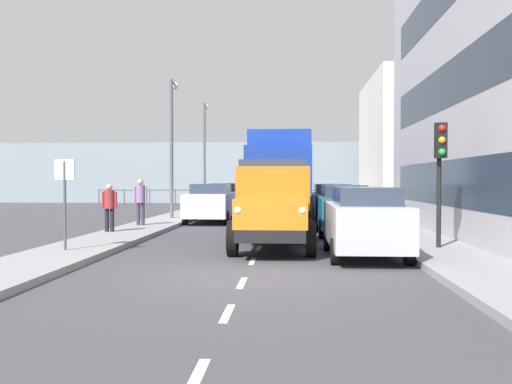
% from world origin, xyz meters
% --- Properties ---
extents(ground_plane, '(80.00, 80.00, 0.00)m').
position_xyz_m(ground_plane, '(0.00, -10.89, 0.00)').
color(ground_plane, '#423F44').
extents(sidewalk_left, '(2.02, 41.98, 0.15)m').
position_xyz_m(sidewalk_left, '(-4.64, -10.89, 0.07)').
color(sidewalk_left, gray).
rests_on(sidewalk_left, ground_plane).
extents(sidewalk_right, '(2.02, 41.98, 0.15)m').
position_xyz_m(sidewalk_right, '(4.64, -10.89, 0.07)').
color(sidewalk_right, gray).
rests_on(sidewalk_right, ground_plane).
extents(road_centreline_markings, '(0.12, 37.98, 0.01)m').
position_xyz_m(road_centreline_markings, '(0.00, -10.07, 0.00)').
color(road_centreline_markings, silver).
rests_on(road_centreline_markings, ground_plane).
extents(building_far_block, '(6.23, 10.28, 8.05)m').
position_xyz_m(building_far_block, '(-8.77, -23.57, 4.03)').
color(building_far_block, silver).
rests_on(building_far_block, ground_plane).
extents(sea_horizon, '(80.00, 0.80, 5.00)m').
position_xyz_m(sea_horizon, '(0.00, -34.88, 2.50)').
color(sea_horizon, '#84939E').
rests_on(sea_horizon, ground_plane).
extents(seawall_railing, '(28.08, 0.08, 1.20)m').
position_xyz_m(seawall_railing, '(-0.00, -31.28, 0.92)').
color(seawall_railing, '#4C5156').
rests_on(seawall_railing, ground_plane).
extents(truck_vintage_orange, '(2.17, 5.64, 2.43)m').
position_xyz_m(truck_vintage_orange, '(-0.42, -4.13, 1.18)').
color(truck_vintage_orange, black).
rests_on(truck_vintage_orange, ground_plane).
extents(lorry_cargo_blue, '(2.58, 8.20, 3.87)m').
position_xyz_m(lorry_cargo_blue, '(-0.42, -12.58, 2.08)').
color(lorry_cargo_blue, '#193899').
rests_on(lorry_cargo_blue, ground_plane).
extents(car_silver_kerbside_near, '(1.81, 4.15, 1.72)m').
position_xyz_m(car_silver_kerbside_near, '(-2.69, -2.86, 0.89)').
color(car_silver_kerbside_near, '#B7BABF').
rests_on(car_silver_kerbside_near, ground_plane).
extents(car_teal_kerbside_1, '(1.79, 4.58, 1.72)m').
position_xyz_m(car_teal_kerbside_1, '(-2.69, -8.65, 0.90)').
color(car_teal_kerbside_1, '#1E6670').
rests_on(car_teal_kerbside_1, ground_plane).
extents(car_grey_kerbside_2, '(1.90, 4.15, 1.72)m').
position_xyz_m(car_grey_kerbside_2, '(-2.69, -14.09, 0.90)').
color(car_grey_kerbside_2, slate).
rests_on(car_grey_kerbside_2, ground_plane).
extents(car_white_oppositeside_0, '(1.93, 4.06, 1.72)m').
position_xyz_m(car_white_oppositeside_0, '(2.69, -13.53, 0.90)').
color(car_white_oppositeside_0, white).
rests_on(car_white_oppositeside_0, ground_plane).
extents(car_maroon_oppositeside_1, '(1.95, 4.60, 1.72)m').
position_xyz_m(car_maroon_oppositeside_1, '(2.69, -19.69, 0.90)').
color(car_maroon_oppositeside_1, maroon).
rests_on(car_maroon_oppositeside_1, ground_plane).
extents(pedestrian_with_bag, '(0.53, 0.34, 1.61)m').
position_xyz_m(pedestrian_with_bag, '(5.23, -7.52, 1.09)').
color(pedestrian_with_bag, black).
rests_on(pedestrian_with_bag, sidewalk_right).
extents(pedestrian_in_dark_coat, '(0.53, 0.34, 1.79)m').
position_xyz_m(pedestrian_in_dark_coat, '(4.92, -10.26, 1.21)').
color(pedestrian_in_dark_coat, '#383342').
rests_on(pedestrian_in_dark_coat, sidewalk_right).
extents(traffic_light_near, '(0.28, 0.41, 3.20)m').
position_xyz_m(traffic_light_near, '(-4.70, -3.66, 2.47)').
color(traffic_light_near, black).
rests_on(traffic_light_near, sidewalk_left).
extents(lamp_post_promenade, '(0.32, 1.14, 6.34)m').
position_xyz_m(lamp_post_promenade, '(4.58, -14.43, 3.94)').
color(lamp_post_promenade, '#59595B').
rests_on(lamp_post_promenade, sidewalk_right).
extents(lamp_post_far, '(0.32, 1.14, 6.60)m').
position_xyz_m(lamp_post_far, '(4.57, -24.01, 4.07)').
color(lamp_post_far, '#59595B').
rests_on(lamp_post_far, sidewalk_right).
extents(street_sign, '(0.50, 0.07, 2.25)m').
position_xyz_m(street_sign, '(4.71, -2.60, 1.68)').
color(street_sign, '#4C4C4C').
rests_on(street_sign, sidewalk_right).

